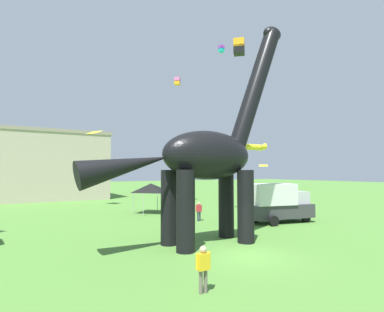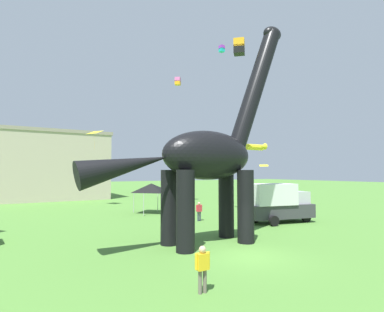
{
  "view_description": "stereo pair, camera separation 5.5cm",
  "coord_description": "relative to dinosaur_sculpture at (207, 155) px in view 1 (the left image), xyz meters",
  "views": [
    {
      "loc": [
        -10.21,
        -11.75,
        4.16
      ],
      "look_at": [
        -0.24,
        4.86,
        5.17
      ],
      "focal_mm": 28.61,
      "sensor_mm": 36.0,
      "label": 1
    },
    {
      "loc": [
        -10.16,
        -11.78,
        4.16
      ],
      "look_at": [
        -0.24,
        4.86,
        5.17
      ],
      "focal_mm": 28.61,
      "sensor_mm": 36.0,
      "label": 2
    }
  ],
  "objects": [
    {
      "name": "festival_canopy_tent",
      "position": [
        2.44,
        13.9,
        -2.6
      ],
      "size": [
        3.15,
        3.15,
        3.0
      ],
      "color": "#B2B2B7",
      "rests_on": "ground_plane"
    },
    {
      "name": "kite_far_right",
      "position": [
        8.05,
        4.51,
        1.14
      ],
      "size": [
        1.84,
        1.56,
        0.54
      ],
      "color": "yellow"
    },
    {
      "name": "background_building_block",
      "position": [
        -6.69,
        36.57,
        0.01
      ],
      "size": [
        20.53,
        10.25,
        10.28
      ],
      "color": "#B7A893",
      "rests_on": "ground_plane"
    },
    {
      "name": "kite_near_low",
      "position": [
        20.39,
        16.39,
        -0.09
      ],
      "size": [
        1.47,
        1.45,
        0.28
      ],
      "color": "yellow"
    },
    {
      "name": "kite_drifting",
      "position": [
        8.62,
        19.82,
        10.87
      ],
      "size": [
        0.97,
        0.97,
        0.98
      ],
      "color": "pink"
    },
    {
      "name": "kite_high_left",
      "position": [
        7.45,
        8.56,
        10.98
      ],
      "size": [
        0.47,
        0.47,
        0.63
      ],
      "color": "purple"
    },
    {
      "name": "kite_trailing",
      "position": [
        -1.26,
        22.44,
        3.77
      ],
      "size": [
        1.96,
        2.16,
        2.28
      ],
      "color": "yellow"
    },
    {
      "name": "person_vendor_side",
      "position": [
        3.99,
        7.22,
        -4.17
      ],
      "size": [
        0.6,
        0.26,
        1.6
      ],
      "rotation": [
        0.0,
        0.0,
        4.6
      ],
      "color": "#2D3347",
      "rests_on": "ground_plane"
    },
    {
      "name": "ground_plane",
      "position": [
        0.22,
        -3.19,
        -5.14
      ],
      "size": [
        240.0,
        240.0,
        0.0
      ],
      "primitive_type": "plane",
      "color": "#4C7F33"
    },
    {
      "name": "person_strolling_adult",
      "position": [
        15.13,
        7.44,
        -4.38
      ],
      "size": [
        0.47,
        0.21,
        1.26
      ],
      "rotation": [
        0.0,
        0.0,
        2.13
      ],
      "color": "#6B6056",
      "rests_on": "ground_plane"
    },
    {
      "name": "parked_box_truck",
      "position": [
        9.17,
        3.19,
        -3.5
      ],
      "size": [
        5.91,
        3.2,
        3.2
      ],
      "rotation": [
        0.0,
        0.0,
        -0.21
      ],
      "color": "#38383D",
      "rests_on": "ground_plane"
    },
    {
      "name": "person_near_flyer",
      "position": [
        -4.14,
        -5.95,
        -4.17
      ],
      "size": [
        0.6,
        0.27,
        1.61
      ],
      "rotation": [
        0.0,
        0.0,
        1.2
      ],
      "color": "#6B6056",
      "rests_on": "ground_plane"
    },
    {
      "name": "dinosaur_sculpture",
      "position": [
        0.0,
        0.0,
        0.0
      ],
      "size": [
        13.61,
        2.88,
        14.23
      ],
      "rotation": [
        0.0,
        0.0,
        0.09
      ],
      "color": "black",
      "rests_on": "ground_plane"
    },
    {
      "name": "kite_far_left",
      "position": [
        4.14,
        1.95,
        8.09
      ],
      "size": [
        1.08,
        1.08,
        1.09
      ],
      "color": "orange"
    },
    {
      "name": "person_photographer",
      "position": [
        1.59,
        8.08,
        -4.13
      ],
      "size": [
        0.62,
        0.28,
        1.67
      ],
      "rotation": [
        0.0,
        0.0,
        2.25
      ],
      "color": "black",
      "rests_on": "ground_plane"
    }
  ]
}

